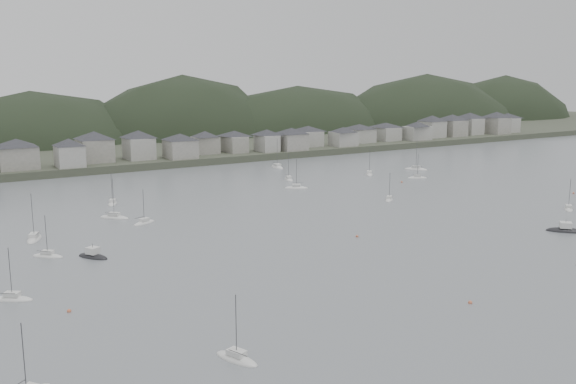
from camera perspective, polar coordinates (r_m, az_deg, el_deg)
ground at (r=118.03m, az=19.71°, el=-8.68°), size 900.00×900.00×0.00m
far_shore_land at (r=375.76m, az=-17.95°, el=4.66°), size 900.00×250.00×3.00m
forested_ridge at (r=353.86m, az=-16.07°, el=2.33°), size 851.55×103.94×102.57m
waterfront_town at (r=289.03m, az=-2.74°, el=4.92°), size 451.48×28.46×12.92m
moored_fleet at (r=168.01m, az=-0.03°, el=-2.25°), size 248.57×177.80×12.88m
motor_launch_near at (r=167.12m, az=24.02°, el=-3.24°), size 8.39×8.87×4.13m
motor_launch_far at (r=137.93m, az=-17.40°, el=-5.62°), size 6.33×7.90×3.82m
mooring_buoys at (r=161.42m, az=0.22°, el=-2.80°), size 168.14×132.21×0.70m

